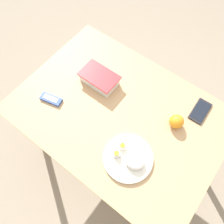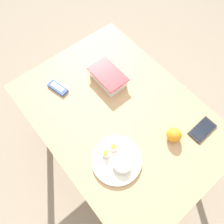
{
  "view_description": "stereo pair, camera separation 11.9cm",
  "coord_description": "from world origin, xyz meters",
  "px_view_note": "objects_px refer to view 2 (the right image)",
  "views": [
    {
      "loc": [
        0.29,
        -0.45,
        1.86
      ],
      "look_at": [
        -0.02,
        -0.04,
        0.8
      ],
      "focal_mm": 35.0,
      "sensor_mm": 36.0,
      "label": 1
    },
    {
      "loc": [
        0.38,
        -0.37,
        1.86
      ],
      "look_at": [
        -0.02,
        -0.04,
        0.8
      ],
      "focal_mm": 35.0,
      "sensor_mm": 36.0,
      "label": 2
    }
  ],
  "objects_px": {
    "candy_bar": "(58,88)",
    "cell_phone": "(202,130)",
    "food_container": "(108,78)",
    "rice_plate": "(117,160)",
    "orange_fruit": "(174,135)"
  },
  "relations": [
    {
      "from": "food_container",
      "to": "rice_plate",
      "type": "distance_m",
      "value": 0.49
    },
    {
      "from": "food_container",
      "to": "candy_bar",
      "type": "distance_m",
      "value": 0.3
    },
    {
      "from": "food_container",
      "to": "cell_phone",
      "type": "bearing_deg",
      "value": 18.23
    },
    {
      "from": "cell_phone",
      "to": "food_container",
      "type": "bearing_deg",
      "value": -161.77
    },
    {
      "from": "orange_fruit",
      "to": "cell_phone",
      "type": "relative_size",
      "value": 0.5
    },
    {
      "from": "rice_plate",
      "to": "candy_bar",
      "type": "distance_m",
      "value": 0.55
    },
    {
      "from": "rice_plate",
      "to": "candy_bar",
      "type": "height_order",
      "value": "rice_plate"
    },
    {
      "from": "orange_fruit",
      "to": "rice_plate",
      "type": "height_order",
      "value": "orange_fruit"
    },
    {
      "from": "food_container",
      "to": "cell_phone",
      "type": "relative_size",
      "value": 1.44
    },
    {
      "from": "cell_phone",
      "to": "candy_bar",
      "type": "bearing_deg",
      "value": -147.7
    },
    {
      "from": "food_container",
      "to": "orange_fruit",
      "type": "height_order",
      "value": "orange_fruit"
    },
    {
      "from": "food_container",
      "to": "rice_plate",
      "type": "height_order",
      "value": "food_container"
    },
    {
      "from": "candy_bar",
      "to": "cell_phone",
      "type": "distance_m",
      "value": 0.85
    },
    {
      "from": "orange_fruit",
      "to": "candy_bar",
      "type": "xyz_separation_m",
      "value": [
        -0.64,
        -0.3,
        -0.03
      ]
    },
    {
      "from": "food_container",
      "to": "orange_fruit",
      "type": "distance_m",
      "value": 0.5
    }
  ]
}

